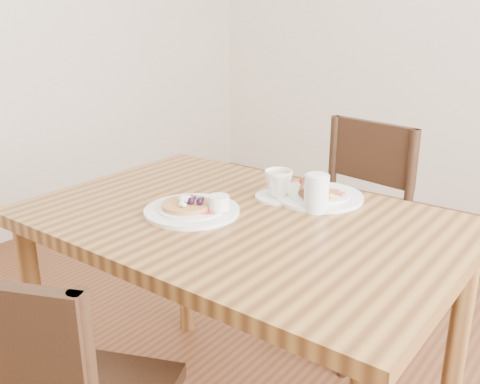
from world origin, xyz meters
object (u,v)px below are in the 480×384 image
Objects in this scene: breakfast_plate at (317,195)px; water_glass at (317,193)px; chair_far at (348,223)px; teacup_saucer at (278,186)px; dining_table at (240,248)px; pancake_plate at (194,208)px.

water_glass is (0.05, -0.10, 0.04)m from breakfast_plate.
chair_far reaches higher than water_glass.
teacup_saucer is (0.01, -0.53, 0.30)m from chair_far.
dining_table is at bearing -110.91° from breakfast_plate.
chair_far is at bearing 102.68° from breakfast_plate.
water_glass is (0.27, 0.22, 0.04)m from pancake_plate.
breakfast_plate is 1.93× the size of teacup_saucer.
chair_far is at bearing 81.62° from pancake_plate.
water_glass is at bearing -10.36° from teacup_saucer.
breakfast_plate is at bearing 55.95° from pancake_plate.
pancake_plate is 0.35m from water_glass.
pancake_plate is 0.39m from breakfast_plate.
dining_table is 11.22× the size of water_glass.
dining_table is at bearing -91.06° from teacup_saucer.
dining_table is 1.36× the size of chair_far.
dining_table is 4.44× the size of breakfast_plate.
breakfast_plate is (0.22, 0.32, -0.00)m from pancake_plate.
chair_far reaches higher than pancake_plate.
chair_far is 0.54m from breakfast_plate.
chair_far is 3.26× the size of breakfast_plate.
breakfast_plate is 0.12m from water_glass.
breakfast_plate is at bearing 69.09° from dining_table.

